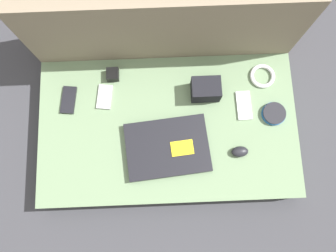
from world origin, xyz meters
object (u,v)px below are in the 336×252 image
(phone_black, at_px, (105,97))
(phone_small, at_px, (69,100))
(computer_mouse, at_px, (240,152))
(charger_brick, at_px, (113,74))
(speaker_puck, at_px, (274,114))
(camera_pouch, at_px, (206,89))
(laptop, at_px, (168,148))
(phone_silver, at_px, (244,105))

(phone_black, distance_m, phone_small, 0.15)
(computer_mouse, height_order, charger_brick, charger_brick)
(speaker_puck, distance_m, camera_pouch, 0.30)
(phone_black, distance_m, camera_pouch, 0.43)
(phone_small, bearing_deg, camera_pouch, 7.38)
(computer_mouse, distance_m, charger_brick, 0.62)
(laptop, relative_size, charger_brick, 6.66)
(speaker_puck, height_order, phone_black, speaker_puck)
(phone_small, height_order, charger_brick, charger_brick)
(phone_small, bearing_deg, laptop, -22.03)
(speaker_puck, bearing_deg, phone_silver, 160.88)
(speaker_puck, relative_size, charger_brick, 1.85)
(phone_black, relative_size, charger_brick, 2.08)
(phone_small, relative_size, camera_pouch, 1.03)
(phone_black, bearing_deg, phone_silver, 0.94)
(laptop, height_order, camera_pouch, camera_pouch)
(speaker_puck, height_order, camera_pouch, camera_pouch)
(computer_mouse, distance_m, phone_silver, 0.20)
(phone_small, relative_size, charger_brick, 2.31)
(phone_silver, relative_size, phone_black, 1.12)
(computer_mouse, bearing_deg, phone_small, 157.69)
(speaker_puck, relative_size, camera_pouch, 0.83)
(computer_mouse, bearing_deg, phone_black, 152.20)
(phone_silver, bearing_deg, laptop, -154.22)
(camera_pouch, xyz_separation_m, charger_brick, (-0.39, 0.09, -0.03))
(phone_silver, bearing_deg, computer_mouse, -101.72)
(laptop, xyz_separation_m, phone_small, (-0.41, 0.22, -0.01))
(camera_pouch, bearing_deg, laptop, -125.84)
(laptop, distance_m, camera_pouch, 0.29)
(laptop, relative_size, camera_pouch, 2.99)
(laptop, height_order, phone_small, laptop)
(speaker_puck, distance_m, phone_silver, 0.13)
(speaker_puck, xyz_separation_m, phone_black, (-0.71, 0.10, -0.01))
(laptop, distance_m, computer_mouse, 0.29)
(laptop, height_order, computer_mouse, same)
(computer_mouse, relative_size, phone_small, 0.58)
(phone_silver, height_order, phone_black, phone_black)
(charger_brick, bearing_deg, phone_silver, -15.77)
(speaker_puck, height_order, phone_small, speaker_puck)
(laptop, relative_size, phone_small, 2.89)
(speaker_puck, xyz_separation_m, charger_brick, (-0.67, 0.20, 0.01))
(computer_mouse, xyz_separation_m, speaker_puck, (0.16, 0.15, -0.00))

